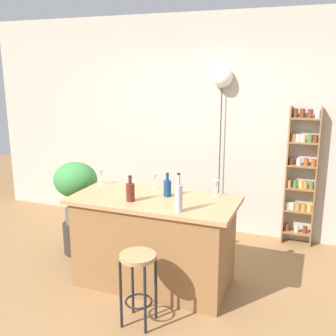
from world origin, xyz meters
TOP-DOWN VIEW (x-y plane):
  - ground at (0.00, 0.00)m, footprint 12.00×12.00m
  - back_wall at (0.00, 1.95)m, footprint 6.40×0.10m
  - kitchen_counter at (0.00, 0.30)m, footprint 1.61×0.77m
  - bar_stool at (0.14, -0.36)m, footprint 0.30×0.30m
  - spice_shelf at (1.27, 1.81)m, footprint 0.36×0.14m
  - plant_stool at (-1.11, 0.63)m, footprint 0.36×0.36m
  - potted_plant at (-1.11, 0.63)m, footprint 0.51×0.46m
  - bottle_spirits_clear at (0.10, 0.41)m, footprint 0.08×0.08m
  - bottle_sauce_amber at (-0.17, 0.14)m, footprint 0.08×0.08m
  - bottle_vinegar at (0.35, 0.04)m, footprint 0.07×0.07m
  - wine_glass_left at (-0.12, 0.61)m, footprint 0.07×0.07m
  - wine_glass_center at (0.54, 0.57)m, footprint 0.07×0.07m
  - wine_glass_right at (-0.73, 0.54)m, footprint 0.07×0.07m
  - pendant_globe_light at (0.26, 1.84)m, footprint 0.26×0.26m

SIDE VIEW (x-z plane):
  - ground at x=0.00m, z-range 0.00..0.00m
  - plant_stool at x=-1.11m, z-range 0.00..0.37m
  - kitchen_counter at x=0.00m, z-range 0.00..0.90m
  - bar_stool at x=0.14m, z-range 0.15..0.78m
  - potted_plant at x=-1.11m, z-range 0.47..1.19m
  - spice_shelf at x=1.27m, z-range 0.04..1.73m
  - bottle_spirits_clear at x=0.10m, z-range 0.87..1.10m
  - bottle_sauce_amber at x=-0.17m, z-range 0.87..1.12m
  - wine_glass_left at x=-0.12m, z-range 0.93..1.10m
  - wine_glass_center at x=0.54m, z-range 0.93..1.10m
  - wine_glass_right at x=-0.73m, z-range 0.93..1.10m
  - bottle_vinegar at x=0.35m, z-range 0.86..1.20m
  - back_wall at x=0.00m, z-range 0.00..2.80m
  - pendant_globe_light at x=0.26m, z-range 0.93..3.08m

